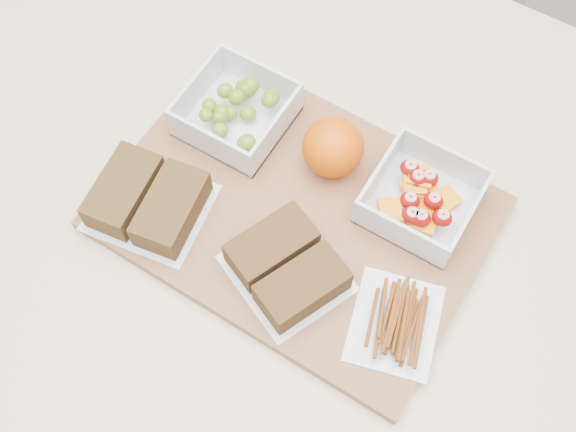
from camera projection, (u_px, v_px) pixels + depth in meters
name	position (u px, v px, depth m)	size (l,w,h in m)	color
ground	(289.00, 396.00, 1.64)	(4.00, 4.00, 0.00)	gray
counter	(289.00, 338.00, 1.24)	(1.20, 0.90, 0.90)	beige
cutting_board	(296.00, 213.00, 0.83)	(0.42, 0.30, 0.02)	brown
grape_container	(238.00, 111.00, 0.86)	(0.12, 0.12, 0.05)	silver
fruit_container	(421.00, 199.00, 0.81)	(0.12, 0.12, 0.05)	silver
orange	(333.00, 147.00, 0.82)	(0.07, 0.07, 0.07)	#DD5305
sandwich_bag_left	(148.00, 200.00, 0.81)	(0.15, 0.13, 0.04)	silver
sandwich_bag_center	(287.00, 267.00, 0.78)	(0.16, 0.15, 0.04)	silver
pretzel_bag	(396.00, 320.00, 0.76)	(0.12, 0.13, 0.02)	silver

